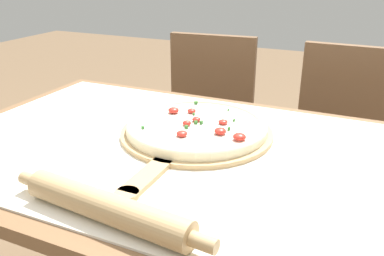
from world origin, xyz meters
name	(u,v)px	position (x,y,z in m)	size (l,w,h in m)	color
dining_table	(200,193)	(0.00, 0.00, 0.64)	(1.38, 0.82, 0.76)	brown
towel_cloth	(201,152)	(0.00, 0.00, 0.76)	(1.30, 0.74, 0.00)	white
pizza_peel	(194,135)	(-0.05, 0.07, 0.77)	(0.40, 0.56, 0.01)	tan
pizza	(197,126)	(-0.05, 0.09, 0.79)	(0.37, 0.37, 0.04)	beige
rolling_pin	(107,207)	(-0.04, -0.33, 0.79)	(0.43, 0.09, 0.05)	tan
chair_left	(205,124)	(-0.29, 0.73, 0.52)	(0.43, 0.43, 0.89)	brown
chair_right	(340,146)	(0.28, 0.73, 0.52)	(0.41, 0.41, 0.89)	brown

